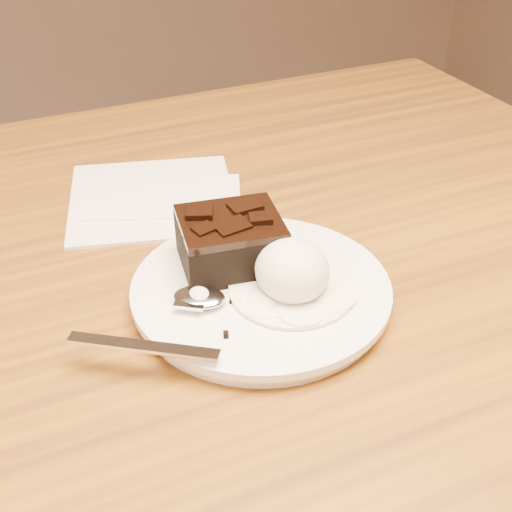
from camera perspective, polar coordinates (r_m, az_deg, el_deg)
name	(u,v)px	position (r m, az deg, el deg)	size (l,w,h in m)	color
plate	(261,293)	(0.58, 0.41, -3.07)	(0.22, 0.22, 0.02)	white
brownie	(231,245)	(0.59, -2.10, 0.94)	(0.08, 0.07, 0.04)	black
ice_cream_scoop	(292,270)	(0.55, 2.99, -1.19)	(0.06, 0.06, 0.05)	silver
melt_puddle	(291,290)	(0.57, 2.93, -2.80)	(0.10, 0.10, 0.00)	white
spoon	(200,299)	(0.55, -4.66, -3.54)	(0.03, 0.17, 0.01)	silver
napkin	(152,197)	(0.74, -8.51, 4.85)	(0.17, 0.17, 0.01)	white
crumb_a	(312,301)	(0.55, 4.65, -3.71)	(0.01, 0.01, 0.00)	black
crumb_b	(233,301)	(0.55, -1.91, -3.75)	(0.01, 0.01, 0.00)	black
crumb_c	(226,335)	(0.52, -2.49, -6.48)	(0.01, 0.00, 0.00)	black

